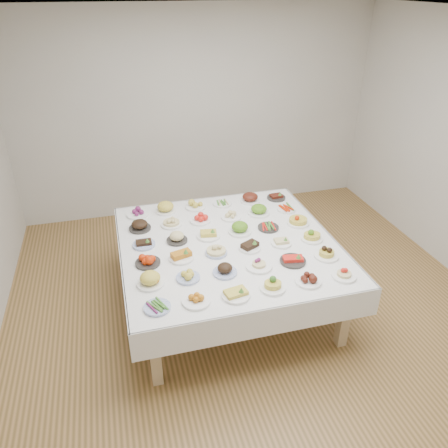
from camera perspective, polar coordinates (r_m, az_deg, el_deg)
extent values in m
plane|color=#9C7141|center=(4.69, 3.59, -10.88)|extent=(5.00, 5.00, 0.00)
cube|color=white|center=(3.60, 5.10, 25.67)|extent=(5.00, 5.00, 0.02)
cube|color=beige|center=(6.22, -3.48, 14.11)|extent=(5.00, 0.02, 2.80)
cube|color=white|center=(4.33, 0.52, -2.78)|extent=(2.09, 2.09, 0.06)
cube|color=white|center=(5.27, -2.55, 2.02)|extent=(2.11, 0.02, 0.28)
cube|color=white|center=(3.61, 5.10, -12.80)|extent=(2.11, 0.01, 0.28)
cube|color=white|center=(4.74, 12.77, -2.09)|extent=(0.01, 2.11, 0.28)
cube|color=white|center=(4.28, -13.16, -5.90)|extent=(0.02, 2.11, 0.28)
cube|color=tan|center=(3.78, -9.01, -16.21)|extent=(0.09, 0.09, 0.69)
cube|color=tan|center=(4.21, 15.44, -11.43)|extent=(0.09, 0.09, 0.69)
cube|color=tan|center=(5.15, -11.45, -2.68)|extent=(0.09, 0.09, 0.69)
cube|color=tan|center=(5.47, 6.79, -0.20)|extent=(0.09, 0.09, 0.69)
cylinder|color=#4C66B2|center=(3.54, -8.72, -10.76)|extent=(0.21, 0.21, 0.02)
cylinder|color=white|center=(3.57, -3.63, -10.04)|extent=(0.23, 0.23, 0.02)
cylinder|color=white|center=(3.63, 1.55, -9.28)|extent=(0.24, 0.24, 0.02)
cylinder|color=white|center=(3.72, 6.36, -8.31)|extent=(0.22, 0.22, 0.02)
cylinder|color=white|center=(3.84, 10.92, -7.37)|extent=(0.22, 0.22, 0.02)
cylinder|color=white|center=(3.97, 15.37, -6.61)|extent=(0.21, 0.21, 0.02)
cylinder|color=white|center=(3.80, -9.56, -7.68)|extent=(0.23, 0.23, 0.02)
cylinder|color=#4C66B2|center=(3.83, -4.72, -7.05)|extent=(0.21, 0.21, 0.02)
cylinder|color=#4C66B2|center=(3.88, 0.12, -6.38)|extent=(0.21, 0.21, 0.02)
cylinder|color=white|center=(3.97, 4.57, -5.56)|extent=(0.24, 0.24, 0.02)
cylinder|color=#2C2927|center=(4.07, 8.96, -4.83)|extent=(0.24, 0.24, 0.02)
cylinder|color=white|center=(4.21, 13.20, -4.10)|extent=(0.23, 0.23, 0.02)
cylinder|color=#2C2927|center=(4.06, -9.90, -5.06)|extent=(0.23, 0.23, 0.02)
cylinder|color=white|center=(4.09, -5.59, -4.43)|extent=(0.23, 0.23, 0.02)
cylinder|color=#4C66B2|center=(4.14, -1.02, -3.82)|extent=(0.20, 0.20, 0.02)
cylinder|color=white|center=(4.22, 3.38, -3.18)|extent=(0.21, 0.21, 0.02)
cylinder|color=white|center=(4.32, 7.49, -2.54)|extent=(0.20, 0.20, 0.02)
cylinder|color=white|center=(4.45, 11.38, -1.91)|extent=(0.22, 0.22, 0.02)
cylinder|color=#4C66B2|center=(4.33, -10.41, -2.70)|extent=(0.22, 0.22, 0.02)
cylinder|color=#2C2927|center=(4.36, -6.15, -2.17)|extent=(0.20, 0.20, 0.02)
cylinder|color=white|center=(4.41, -2.04, -1.60)|extent=(0.23, 0.23, 0.02)
cylinder|color=white|center=(4.48, 2.07, -1.02)|extent=(0.23, 0.23, 0.02)
cylinder|color=#2C2927|center=(4.58, 5.80, -0.51)|extent=(0.22, 0.22, 0.02)
cylinder|color=white|center=(4.70, 9.62, 0.10)|extent=(0.23, 0.23, 0.02)
cylinder|color=#2C2927|center=(4.62, -10.92, -0.59)|extent=(0.22, 0.22, 0.02)
cylinder|color=white|center=(4.64, -6.87, -0.09)|extent=(0.22, 0.22, 0.02)
cylinder|color=white|center=(4.69, -3.10, 0.40)|extent=(0.22, 0.22, 0.02)
cylinder|color=white|center=(4.75, 0.93, 0.86)|extent=(0.21, 0.21, 0.02)
cylinder|color=white|center=(4.85, 4.55, 1.42)|extent=(0.24, 0.24, 0.02)
cylinder|color=white|center=(4.97, 8.15, 1.88)|extent=(0.21, 0.21, 0.02)
cylinder|color=white|center=(4.90, -11.22, 1.18)|extent=(0.23, 0.23, 0.02)
cylinder|color=white|center=(4.92, -7.61, 1.64)|extent=(0.21, 0.21, 0.02)
cylinder|color=white|center=(4.98, -3.72, 2.19)|extent=(0.22, 0.22, 0.02)
cylinder|color=white|center=(5.04, -0.23, 2.64)|extent=(0.21, 0.21, 0.02)
cylinder|color=white|center=(5.12, 3.42, 3.00)|extent=(0.22, 0.22, 0.02)
cylinder|color=#2C2927|center=(5.22, 6.83, 3.40)|extent=(0.21, 0.21, 0.02)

